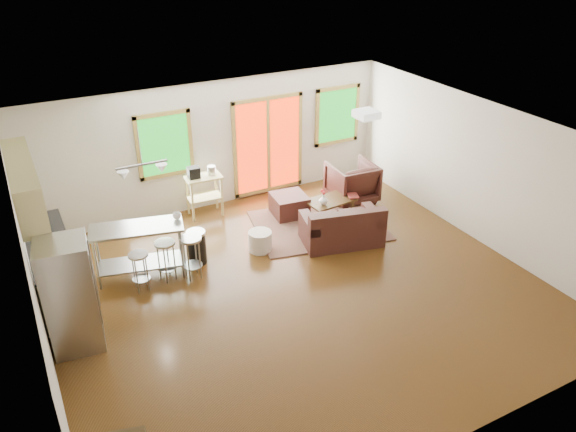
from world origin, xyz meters
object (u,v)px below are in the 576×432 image
armchair (352,180)px  refrigerator (71,296)px  loveseat (342,228)px  coffee_table (330,202)px  island (138,243)px  rug (318,225)px  ottoman (289,205)px  kitchen_cart (202,182)px

armchair → refrigerator: bearing=22.7°
loveseat → armchair: 1.81m
loveseat → armchair: (1.14, 1.40, 0.16)m
coffee_table → armchair: 0.90m
island → rug: bearing=1.7°
island → coffee_table: bearing=4.9°
loveseat → ottoman: 1.47m
coffee_table → refrigerator: size_ratio=0.60×
rug → island: 3.56m
coffee_table → kitchen_cart: (-2.21, 1.25, 0.41)m
coffee_table → island: bearing=-175.1°
ottoman → refrigerator: refrigerator is taller
loveseat → island: 3.63m
refrigerator → island: 1.78m
ottoman → armchair: bearing=-0.9°
armchair → island: (-4.69, -0.75, 0.18)m
loveseat → coffee_table: loveseat is taller
rug → armchair: armchair is taller
rug → loveseat: loveseat is taller
ottoman → island: island is taller
coffee_table → refrigerator: bearing=-162.6°
refrigerator → coffee_table: bearing=24.6°
refrigerator → island: refrigerator is taller
armchair → ottoman: size_ratio=1.41×
coffee_table → refrigerator: 5.40m
refrigerator → ottoman: bearing=32.0°
ottoman → island: size_ratio=0.42×
kitchen_cart → refrigerator: bearing=-135.6°
ottoman → refrigerator: (-4.44, -2.05, 0.61)m
loveseat → island: (-3.56, 0.65, 0.34)m
armchair → refrigerator: size_ratio=0.56×
coffee_table → armchair: (0.79, 0.42, 0.14)m
rug → ottoman: bearing=113.5°
loveseat → ottoman: size_ratio=2.40×
loveseat → coffee_table: 1.05m
refrigerator → island: size_ratio=1.05×
refrigerator → kitchen_cart: bearing=51.5°
coffee_table → armchair: size_ratio=1.07×
refrigerator → kitchen_cart: (2.92, 2.86, -0.09)m
rug → kitchen_cart: (-1.81, 1.48, 0.72)m
island → kitchen_cart: kitchen_cart is taller
island → kitchen_cart: (1.70, 1.58, 0.09)m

